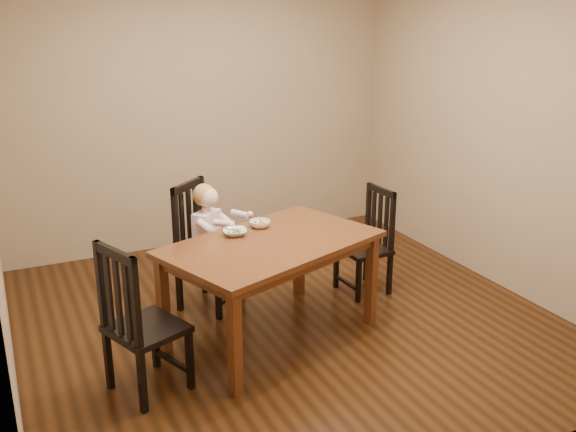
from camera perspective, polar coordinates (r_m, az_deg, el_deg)
name	(u,v)px	position (r m, az deg, el deg)	size (l,w,h in m)	color
room	(287,153)	(4.70, -0.13, 5.64)	(4.01, 4.01, 2.71)	#40210D
dining_table	(272,252)	(4.64, -1.48, -3.25)	(1.75, 1.38, 0.76)	#4D2E12
chair_child	(204,248)	(5.26, -7.45, -2.84)	(0.62, 0.62, 1.04)	black
chair_left	(139,323)	(4.16, -13.10, -9.26)	(0.55, 0.56, 1.02)	black
chair_right	(368,243)	(5.54, 7.13, -2.37)	(0.40, 0.42, 0.91)	black
toddler	(209,233)	(5.19, -7.02, -1.51)	(0.31, 0.39, 0.54)	white
bowl_peas	(235,232)	(4.74, -4.74, -1.45)	(0.18, 0.18, 0.04)	white
bowl_veg	(260,224)	(4.89, -2.50, -0.71)	(0.16, 0.16, 0.05)	white
fork	(232,231)	(4.69, -4.96, -1.36)	(0.11, 0.09, 0.05)	silver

